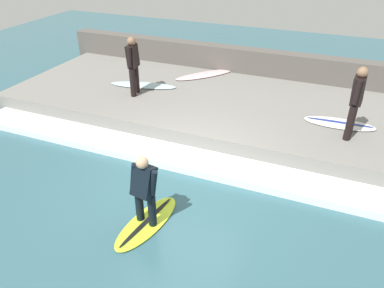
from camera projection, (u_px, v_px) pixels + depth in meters
ground_plane at (186, 180)px, 8.02m from camera, size 28.00×28.00×0.00m
concrete_ledge at (231, 109)px, 10.48m from camera, size 4.40×12.89×0.51m
back_wall at (254, 69)px, 12.24m from camera, size 0.50×13.54×1.28m
wave_foam_crest at (196, 162)px, 8.46m from camera, size 0.88×12.25×0.18m
surfboard_riding at (147, 222)px, 6.83m from camera, size 1.73×0.83×0.07m
surfer_riding at (144, 187)px, 6.42m from camera, size 0.43×0.59×1.39m
surfer_waiting_near at (133, 63)px, 10.31m from camera, size 0.55×0.33×1.63m
surfboard_waiting_near at (143, 85)px, 11.28m from camera, size 0.91×2.09×0.06m
surfer_waiting_far at (356, 99)px, 8.15m from camera, size 0.56×0.29×1.66m
surfboard_waiting_far at (339, 123)px, 9.12m from camera, size 0.66×1.69×0.07m
surfboard_spare at (205, 75)px, 12.07m from camera, size 1.90×1.74×0.06m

